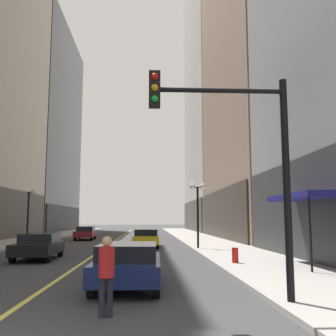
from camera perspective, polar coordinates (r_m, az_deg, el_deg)
ground_plane at (r=40.76m, az=-7.35°, el=-10.24°), size 200.00×200.00×0.00m
sidewalk_left at (r=42.18m, az=-18.76°, el=-9.71°), size 4.50×78.00×0.15m
sidewalk_right at (r=40.97m, az=4.42°, el=-10.15°), size 4.50×78.00×0.15m
lane_centre_stripe at (r=40.76m, az=-7.35°, el=-10.23°), size 0.16×70.00×0.01m
building_left_far at (r=70.36m, az=-19.98°, el=5.35°), size 14.31×26.00×34.21m
building_right_far at (r=73.32m, az=7.99°, el=16.85°), size 11.57×26.00×64.37m
storefront_awning_right at (r=17.82m, az=18.99°, el=-4.02°), size 1.60×4.93×3.12m
car_navy at (r=12.23m, az=-5.80°, el=-13.65°), size 2.00×4.56×1.32m
car_black at (r=21.44m, az=-18.23°, el=-10.62°), size 2.05×4.55×1.32m
car_yellow at (r=28.98m, az=-3.17°, el=-10.04°), size 1.91×4.71×1.32m
car_maroon at (r=40.08m, az=-11.90°, el=-9.16°), size 1.97×4.83×1.32m
pedestrian_in_red_jacket at (r=8.75m, az=-8.94°, el=-14.39°), size 0.41×0.41×1.69m
traffic_light_near_right at (r=9.68m, az=10.83°, el=2.74°), size 3.43×0.35×5.65m
street_lamp_left_far at (r=33.06m, az=-19.63°, el=-4.90°), size 1.06×0.36×4.43m
street_lamp_right_mid at (r=26.48m, az=4.34°, el=-4.79°), size 1.06×0.36×4.43m
fire_hydrant_right at (r=17.87m, az=9.74°, el=-12.63°), size 0.28×0.28×0.80m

